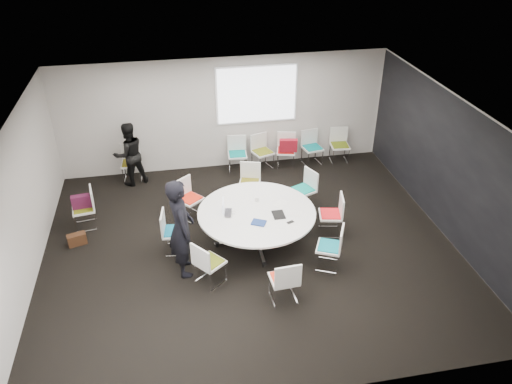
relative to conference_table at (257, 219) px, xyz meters
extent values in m
cube|color=black|center=(-0.16, -0.12, -0.57)|extent=(8.00, 7.00, 0.04)
cube|color=white|center=(-0.16, -0.12, 2.27)|extent=(8.00, 7.00, 0.04)
cube|color=#BCB6B1|center=(-0.16, 3.40, 0.85)|extent=(8.00, 0.04, 2.80)
cube|color=#BCB6B1|center=(-0.16, -3.64, 0.85)|extent=(8.00, 0.04, 2.80)
cube|color=#BCB6B1|center=(-4.18, -0.12, 0.85)|extent=(0.04, 7.00, 2.80)
cube|color=#BCB6B1|center=(3.86, -0.12, 0.85)|extent=(0.04, 7.00, 2.80)
cube|color=black|center=(3.83, -0.12, 0.85)|extent=(0.01, 6.94, 2.74)
cube|color=silver|center=(0.00, 0.00, -0.51)|extent=(0.90, 0.90, 0.08)
cylinder|color=silver|center=(0.00, 0.00, -0.18)|extent=(0.10, 0.10, 0.65)
cylinder|color=white|center=(0.00, 0.00, 0.16)|extent=(2.30, 2.30, 0.04)
cube|color=white|center=(0.64, 3.34, 1.30)|extent=(1.90, 0.03, 1.35)
cube|color=silver|center=(1.52, 0.03, -0.34)|extent=(0.50, 0.50, 0.42)
cube|color=white|center=(1.52, 0.03, -0.11)|extent=(0.53, 0.54, 0.04)
cube|color=red|center=(1.52, 0.03, -0.08)|extent=(0.45, 0.47, 0.03)
cube|color=white|center=(1.73, -0.02, 0.12)|extent=(0.13, 0.46, 0.42)
cube|color=silver|center=(1.24, 1.07, -0.34)|extent=(0.55, 0.55, 0.42)
cube|color=white|center=(1.24, 1.07, -0.11)|extent=(0.59, 0.60, 0.04)
cube|color=#0A8679|center=(1.24, 1.07, -0.08)|extent=(0.51, 0.52, 0.03)
cube|color=white|center=(1.43, 1.15, 0.12)|extent=(0.22, 0.44, 0.42)
cube|color=silver|center=(0.14, 1.57, -0.34)|extent=(0.52, 0.52, 0.42)
cube|color=white|center=(0.14, 1.57, -0.11)|extent=(0.57, 0.55, 0.04)
cube|color=#696316|center=(0.14, 1.57, -0.08)|extent=(0.49, 0.48, 0.03)
cube|color=white|center=(0.20, 1.77, 0.12)|extent=(0.45, 0.16, 0.42)
cube|color=silver|center=(-1.22, 1.15, -0.34)|extent=(0.59, 0.59, 0.42)
cube|color=white|center=(-1.22, 1.15, -0.11)|extent=(0.64, 0.63, 0.04)
cube|color=red|center=(-1.22, 1.15, -0.08)|extent=(0.55, 0.55, 0.03)
cube|color=white|center=(-1.35, 1.31, 0.12)|extent=(0.38, 0.32, 0.42)
cube|color=silver|center=(-1.60, 0.02, -0.34)|extent=(0.47, 0.47, 0.42)
cube|color=white|center=(-1.60, 0.02, -0.11)|extent=(0.50, 0.52, 0.04)
cube|color=#0B5A7B|center=(-1.60, 0.02, -0.08)|extent=(0.43, 0.45, 0.03)
cube|color=white|center=(-1.81, 0.05, 0.12)|extent=(0.10, 0.46, 0.42)
cube|color=silver|center=(-1.04, -1.02, -0.34)|extent=(0.59, 0.59, 0.42)
cube|color=white|center=(-1.04, -1.02, -0.11)|extent=(0.63, 0.63, 0.04)
cube|color=#606B15|center=(-1.04, -1.02, -0.08)|extent=(0.55, 0.55, 0.03)
cube|color=white|center=(-1.20, -1.15, 0.12)|extent=(0.31, 0.38, 0.42)
cube|color=silver|center=(0.15, -1.70, -0.34)|extent=(0.44, 0.44, 0.42)
cube|color=white|center=(0.15, -1.70, -0.11)|extent=(0.49, 0.47, 0.04)
cube|color=red|center=(0.15, -1.70, -0.08)|extent=(0.42, 0.40, 0.03)
cube|color=white|center=(0.16, -1.91, 0.12)|extent=(0.46, 0.06, 0.42)
cube|color=silver|center=(1.17, -0.99, -0.34)|extent=(0.56, 0.56, 0.42)
cube|color=white|center=(1.17, -0.99, -0.11)|extent=(0.59, 0.60, 0.04)
cube|color=#0D7789|center=(1.17, -0.99, -0.08)|extent=(0.51, 0.52, 0.03)
cube|color=white|center=(1.36, -1.08, 0.12)|extent=(0.23, 0.43, 0.42)
cube|color=silver|center=(0.09, 3.02, -0.34)|extent=(0.45, 0.45, 0.42)
cube|color=white|center=(0.09, 3.02, -0.11)|extent=(0.50, 0.48, 0.04)
cube|color=#088580|center=(0.09, 3.02, -0.08)|extent=(0.43, 0.41, 0.03)
cube|color=white|center=(0.11, 3.23, 0.12)|extent=(0.46, 0.07, 0.42)
cube|color=silver|center=(0.73, 3.03, -0.34)|extent=(0.54, 0.54, 0.42)
cube|color=white|center=(0.73, 3.03, -0.11)|extent=(0.58, 0.57, 0.04)
cube|color=olive|center=(0.73, 3.03, -0.08)|extent=(0.50, 0.49, 0.03)
cube|color=white|center=(0.66, 3.23, 0.12)|extent=(0.45, 0.19, 0.42)
cube|color=silver|center=(1.32, 2.99, -0.34)|extent=(0.51, 0.51, 0.42)
cube|color=white|center=(1.32, 2.99, -0.11)|extent=(0.56, 0.54, 0.04)
cube|color=red|center=(1.32, 2.99, -0.08)|extent=(0.48, 0.47, 0.03)
cube|color=white|center=(1.38, 3.20, 0.12)|extent=(0.45, 0.15, 0.42)
cube|color=silver|center=(2.03, 3.03, -0.34)|extent=(0.49, 0.49, 0.42)
cube|color=white|center=(2.03, 3.03, -0.11)|extent=(0.53, 0.52, 0.04)
cube|color=#0A8285|center=(2.03, 3.03, -0.08)|extent=(0.46, 0.45, 0.03)
cube|color=white|center=(1.99, 3.24, 0.12)|extent=(0.46, 0.12, 0.42)
cube|color=silver|center=(2.76, 3.03, -0.34)|extent=(0.46, 0.46, 0.42)
cube|color=white|center=(2.76, 3.03, -0.11)|extent=(0.50, 0.48, 0.04)
cube|color=#5F7016|center=(2.76, 3.03, -0.08)|extent=(0.44, 0.42, 0.03)
cube|color=white|center=(2.78, 3.24, 0.12)|extent=(0.46, 0.08, 0.42)
cube|color=silver|center=(-3.42, 1.19, -0.34)|extent=(0.48, 0.48, 0.42)
cube|color=white|center=(-3.42, 1.19, -0.11)|extent=(0.50, 0.52, 0.04)
cube|color=olive|center=(-3.42, 1.19, -0.08)|extent=(0.44, 0.45, 0.03)
cube|color=white|center=(-3.21, 1.22, 0.12)|extent=(0.11, 0.46, 0.42)
cube|color=silver|center=(-2.50, 3.03, -0.34)|extent=(0.44, 0.44, 0.42)
cube|color=white|center=(-2.50, 3.03, -0.11)|extent=(0.48, 0.47, 0.04)
cube|color=#6C6213|center=(-2.50, 3.03, -0.08)|extent=(0.42, 0.40, 0.03)
cube|color=white|center=(-2.48, 3.24, 0.12)|extent=(0.46, 0.06, 0.42)
imported|color=black|center=(-1.48, -0.61, 0.41)|extent=(0.54, 0.75, 1.92)
imported|color=black|center=(-2.50, 2.88, 0.23)|extent=(0.93, 0.84, 1.55)
imported|color=#333338|center=(-0.51, 0.02, 0.19)|extent=(0.26, 0.35, 0.02)
cube|color=silver|center=(-0.64, 0.12, 0.31)|extent=(0.06, 0.30, 0.22)
cube|color=black|center=(0.39, -0.20, 0.19)|extent=(0.22, 0.30, 0.02)
cube|color=navy|center=(-0.04, -0.40, 0.19)|extent=(0.32, 0.30, 0.03)
cube|color=white|center=(0.53, 0.18, 0.18)|extent=(0.36, 0.36, 0.00)
cube|color=white|center=(0.69, -0.20, 0.18)|extent=(0.35, 0.30, 0.00)
cylinder|color=white|center=(0.07, 0.36, 0.23)|extent=(0.08, 0.08, 0.09)
cube|color=black|center=(0.55, -0.48, 0.19)|extent=(0.16, 0.12, 0.01)
cube|color=#4D1431|center=(-3.42, 1.19, 0.07)|extent=(0.41, 0.19, 0.28)
cube|color=#3C2213|center=(-3.53, 0.58, -0.43)|extent=(0.39, 0.26, 0.24)
cube|color=maroon|center=(1.32, 2.78, 0.15)|extent=(0.46, 0.24, 0.36)
camera|label=1|loc=(-1.52, -7.94, 5.52)|focal=35.00mm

